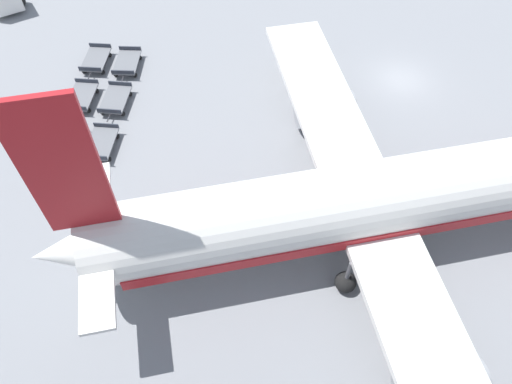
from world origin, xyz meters
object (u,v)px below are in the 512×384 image
at_px(airplane, 384,199).
at_px(baggage_dolly_row_mid_a_col_c, 101,144).
at_px(baggage_dolly_row_near_col_a, 96,60).
at_px(baggage_dolly_row_near_col_b, 82,97).
at_px(baggage_dolly_row_near_col_c, 67,142).
at_px(baggage_dolly_row_mid_a_col_b, 115,100).
at_px(baggage_dolly_row_mid_a_col_a, 127,63).

bearing_deg(airplane, baggage_dolly_row_mid_a_col_c, -118.91).
bearing_deg(baggage_dolly_row_near_col_a, baggage_dolly_row_near_col_b, -10.09).
relative_size(baggage_dolly_row_near_col_a, baggage_dolly_row_mid_a_col_c, 1.00).
bearing_deg(baggage_dolly_row_mid_a_col_c, baggage_dolly_row_near_col_a, -174.11).
xyz_separation_m(baggage_dolly_row_near_col_b, baggage_dolly_row_near_col_c, (4.44, -0.58, 0.00)).
height_order(baggage_dolly_row_near_col_c, baggage_dolly_row_mid_a_col_b, same).
relative_size(baggage_dolly_row_near_col_c, baggage_dolly_row_mid_a_col_a, 1.00).
relative_size(baggage_dolly_row_mid_a_col_a, baggage_dolly_row_mid_a_col_b, 1.00).
bearing_deg(airplane, baggage_dolly_row_near_col_b, -127.67).
bearing_deg(baggage_dolly_row_mid_a_col_a, baggage_dolly_row_mid_a_col_c, -10.07).
bearing_deg(airplane, baggage_dolly_row_mid_a_col_a, -139.58).
distance_m(airplane, baggage_dolly_row_near_col_a, 25.29).
bearing_deg(baggage_dolly_row_mid_a_col_b, baggage_dolly_row_mid_a_col_a, 170.14).
height_order(baggage_dolly_row_near_col_c, baggage_dolly_row_mid_a_col_a, same).
height_order(baggage_dolly_row_near_col_a, baggage_dolly_row_mid_a_col_c, same).
xyz_separation_m(airplane, baggage_dolly_row_mid_a_col_a, (-17.48, -14.89, -3.06)).
distance_m(airplane, baggage_dolly_row_near_col_b, 23.04).
xyz_separation_m(baggage_dolly_row_near_col_a, baggage_dolly_row_mid_a_col_a, (0.69, 2.44, 0.00)).
bearing_deg(baggage_dolly_row_mid_a_col_b, baggage_dolly_row_mid_a_col_c, -10.28).
bearing_deg(baggage_dolly_row_mid_a_col_a, airplane, 40.42).
relative_size(baggage_dolly_row_near_col_a, baggage_dolly_row_mid_a_col_b, 1.00).
xyz_separation_m(airplane, baggage_dolly_row_mid_a_col_b, (-13.33, -15.61, -3.06)).
distance_m(baggage_dolly_row_near_col_a, baggage_dolly_row_mid_a_col_b, 5.14).
bearing_deg(baggage_dolly_row_near_col_a, baggage_dolly_row_mid_a_col_b, 19.51).
relative_size(airplane, baggage_dolly_row_mid_a_col_b, 9.83).
bearing_deg(baggage_dolly_row_mid_a_col_a, baggage_dolly_row_near_col_a, -105.89).
xyz_separation_m(baggage_dolly_row_near_col_b, baggage_dolly_row_mid_a_col_b, (0.63, 2.47, 0.00)).
distance_m(airplane, baggage_dolly_row_mid_a_col_c, 18.96).
relative_size(airplane, baggage_dolly_row_near_col_b, 9.83).
distance_m(baggage_dolly_row_near_col_a, baggage_dolly_row_mid_a_col_c, 9.18).
height_order(baggage_dolly_row_mid_a_col_a, baggage_dolly_row_mid_a_col_c, same).
xyz_separation_m(airplane, baggage_dolly_row_near_col_a, (-18.17, -17.33, -3.06)).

